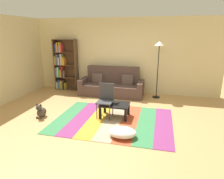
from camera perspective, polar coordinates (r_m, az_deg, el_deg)
ground_plane at (r=5.37m, az=-2.00°, el=-7.98°), size 14.00×14.00×0.00m
back_wall at (r=7.44m, az=3.31°, el=9.52°), size 6.80×0.10×2.70m
left_wall at (r=7.29m, az=-27.24°, el=7.68°), size 0.10×5.50×2.70m
rug at (r=5.19m, az=0.30°, el=-8.76°), size 2.95×2.21×0.01m
couch at (r=7.18m, az=-0.09°, el=1.09°), size 2.26×0.80×1.00m
bookshelf at (r=8.02m, az=-13.72°, el=6.59°), size 0.90×0.28×1.94m
coffee_table at (r=5.28m, az=0.77°, el=-4.74°), size 0.75×0.54×0.36m
pouf at (r=4.39m, az=3.00°, el=-12.08°), size 0.60×0.45×0.21m
dog at (r=5.65m, az=-19.55°, el=-5.92°), size 0.22×0.35×0.40m
standing_lamp at (r=6.83m, az=13.23°, el=10.61°), size 0.32×0.32×1.91m
tv_remote at (r=5.29m, az=1.51°, el=-3.87°), size 0.09×0.16×0.02m
folding_chair at (r=5.25m, az=-1.80°, el=-2.27°), size 0.40×0.40×0.90m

